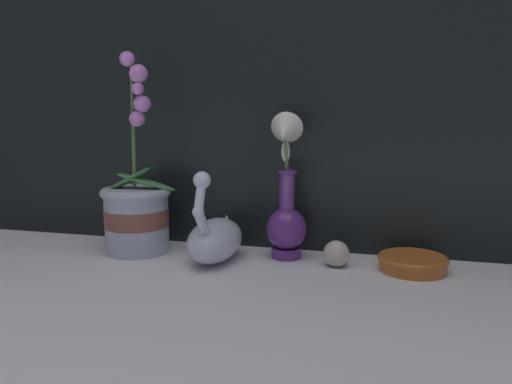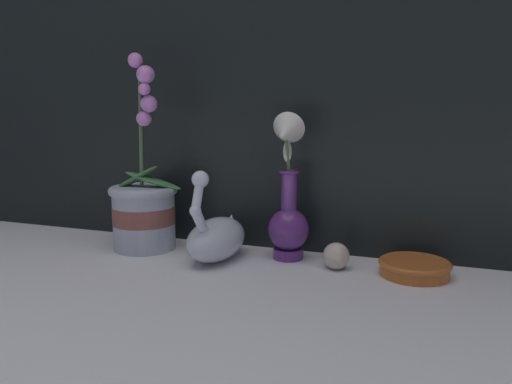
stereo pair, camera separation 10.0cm
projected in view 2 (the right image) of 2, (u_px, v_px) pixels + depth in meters
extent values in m
plane|color=white|center=(241.00, 283.00, 0.91)|extent=(2.80, 2.80, 0.00)
cylinder|color=#B2BCCC|center=(144.00, 218.00, 1.13)|extent=(0.14, 0.14, 0.14)
cylinder|color=brown|center=(144.00, 215.00, 1.12)|extent=(0.14, 0.14, 0.04)
torus|color=#B2BCCC|center=(143.00, 190.00, 1.12)|extent=(0.15, 0.15, 0.02)
cylinder|color=#4C6B3D|center=(141.00, 125.00, 1.09)|extent=(0.01, 0.02, 0.28)
ellipsoid|color=#427F47|center=(153.00, 181.00, 1.11)|extent=(0.14, 0.06, 0.05)
ellipsoid|color=#427F47|center=(134.00, 180.00, 1.12)|extent=(0.13, 0.04, 0.08)
sphere|color=#C67AD1|center=(135.00, 60.00, 1.07)|extent=(0.03, 0.03, 0.03)
sphere|color=#C67AD1|center=(146.00, 75.00, 1.06)|extent=(0.04, 0.04, 0.04)
sphere|color=#C67AD1|center=(144.00, 89.00, 1.06)|extent=(0.03, 0.03, 0.03)
sphere|color=#C67AD1|center=(149.00, 104.00, 1.07)|extent=(0.04, 0.04, 0.04)
sphere|color=#C67AD1|center=(144.00, 119.00, 1.08)|extent=(0.03, 0.03, 0.03)
ellipsoid|color=silver|center=(216.00, 239.00, 1.05)|extent=(0.10, 0.19, 0.09)
cone|color=silver|center=(230.00, 226.00, 1.11)|extent=(0.05, 0.07, 0.07)
cylinder|color=silver|center=(200.00, 223.00, 0.97)|extent=(0.02, 0.06, 0.07)
sphere|color=silver|center=(195.00, 211.00, 0.95)|extent=(0.02, 0.02, 0.02)
cylinder|color=silver|center=(198.00, 195.00, 0.95)|extent=(0.02, 0.04, 0.06)
sphere|color=silver|center=(200.00, 179.00, 0.96)|extent=(0.03, 0.03, 0.03)
cylinder|color=#602D7F|center=(288.00, 253.00, 1.06)|extent=(0.06, 0.06, 0.02)
ellipsoid|color=#602D7F|center=(289.00, 229.00, 1.05)|extent=(0.09, 0.09, 0.09)
cylinder|color=#602D7F|center=(289.00, 191.00, 1.04)|extent=(0.03, 0.03, 0.08)
torus|color=#602D7F|center=(289.00, 172.00, 1.03)|extent=(0.04, 0.04, 0.01)
cylinder|color=#567A47|center=(288.00, 157.00, 1.01)|extent=(0.01, 0.03, 0.07)
cone|color=white|center=(285.00, 132.00, 0.99)|extent=(0.07, 0.07, 0.08)
ellipsoid|color=white|center=(287.00, 152.00, 1.02)|extent=(0.02, 0.02, 0.04)
sphere|color=beige|center=(336.00, 256.00, 0.98)|extent=(0.05, 0.05, 0.05)
cylinder|color=#C66628|center=(414.00, 268.00, 0.95)|extent=(0.13, 0.13, 0.03)
torus|color=#C66628|center=(415.00, 264.00, 0.94)|extent=(0.14, 0.14, 0.01)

